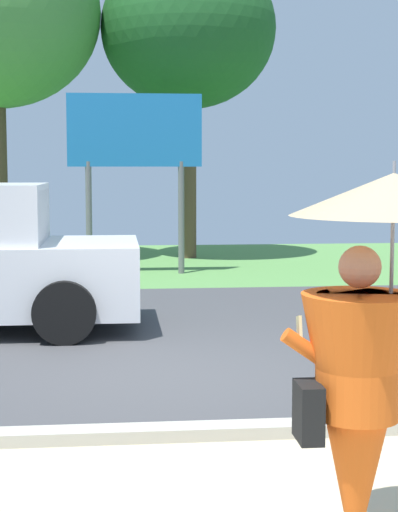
# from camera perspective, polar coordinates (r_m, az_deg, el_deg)

# --- Properties ---
(ground_plane) EXTENTS (40.00, 22.00, 0.20)m
(ground_plane) POSITION_cam_1_polar(r_m,az_deg,el_deg) (11.44, -2.53, -4.71)
(ground_plane) COLOR #424244
(monk_pedestrian) EXTENTS (1.11, 1.07, 2.13)m
(monk_pedestrian) POSITION_cam_1_polar(r_m,az_deg,el_deg) (4.44, 11.36, -6.63)
(monk_pedestrian) COLOR #E55B19
(monk_pedestrian) RESTS_ON ground_plane
(roadside_billboard) EXTENTS (2.60, 0.12, 3.50)m
(roadside_billboard) POSITION_cam_1_polar(r_m,az_deg,el_deg) (16.33, -4.41, 7.68)
(roadside_billboard) COLOR slate
(roadside_billboard) RESTS_ON ground_plane
(tree_left_far) EXTENTS (3.95, 3.95, 6.99)m
(tree_left_far) POSITION_cam_1_polar(r_m,az_deg,el_deg) (19.48, -0.73, 15.19)
(tree_left_far) COLOR brown
(tree_left_far) RESTS_ON ground_plane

